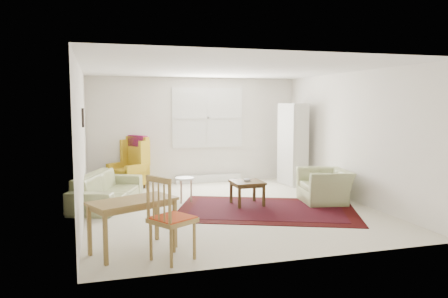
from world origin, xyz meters
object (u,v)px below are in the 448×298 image
object	(u,v)px
armchair	(325,183)
desk_chair	(172,218)
sofa	(107,183)
wingback_chair	(128,163)
stool	(184,190)
coffee_table	(247,193)
cabinet	(293,144)
desk	(133,226)

from	to	relation	value
armchair	desk_chair	size ratio (longest dim) A/B	0.93
sofa	wingback_chair	distance (m)	1.53
sofa	desk_chair	distance (m)	3.30
wingback_chair	stool	distance (m)	1.94
sofa	coffee_table	world-z (taller)	sofa
coffee_table	cabinet	distance (m)	2.49
desk	desk_chair	size ratio (longest dim) A/B	1.02
coffee_table	cabinet	xyz separation A→B (m)	(1.71, 1.67, 0.72)
stool	desk_chair	distance (m)	3.12
armchair	desk	size ratio (longest dim) A/B	0.91
armchair	desk	distance (m)	4.17
sofa	coffee_table	size ratio (longest dim) A/B	3.61
armchair	stool	world-z (taller)	armchair
stool	desk_chair	size ratio (longest dim) A/B	0.46
coffee_table	desk_chair	distance (m)	3.05
coffee_table	cabinet	world-z (taller)	cabinet
cabinet	wingback_chair	bearing A→B (deg)	165.99
wingback_chair	desk_chair	xyz separation A→B (m)	(0.21, -4.67, -0.06)
armchair	wingback_chair	xyz separation A→B (m)	(-3.53, 2.42, 0.21)
stool	wingback_chair	bearing A→B (deg)	119.76
stool	armchair	bearing A→B (deg)	-16.37
desk	armchair	bearing A→B (deg)	25.80
sofa	stool	size ratio (longest dim) A/B	4.18
armchair	stool	size ratio (longest dim) A/B	2.01
wingback_chair	desk	distance (m)	4.24
coffee_table	armchair	bearing A→B (deg)	-6.83
coffee_table	cabinet	size ratio (longest dim) A/B	0.30
armchair	desk_chair	xyz separation A→B (m)	(-3.32, -2.26, 0.14)
coffee_table	desk_chair	world-z (taller)	desk_chair
sofa	stool	distance (m)	1.45
stool	desk	distance (m)	2.83
desk_chair	desk	bearing A→B (deg)	12.59
wingback_chair	coffee_table	bearing A→B (deg)	3.94
cabinet	desk	world-z (taller)	cabinet
wingback_chair	cabinet	bearing A→B (deg)	43.28
wingback_chair	stool	xyz separation A→B (m)	(0.95, -1.66, -0.35)
cabinet	armchair	bearing A→B (deg)	-101.44
stool	desk	xyz separation A→B (m)	(-1.17, -2.57, 0.10)
armchair	cabinet	bearing A→B (deg)	-176.73
coffee_table	stool	size ratio (longest dim) A/B	1.16
sofa	stool	bearing A→B (deg)	-77.77
wingback_chair	cabinet	distance (m)	3.78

